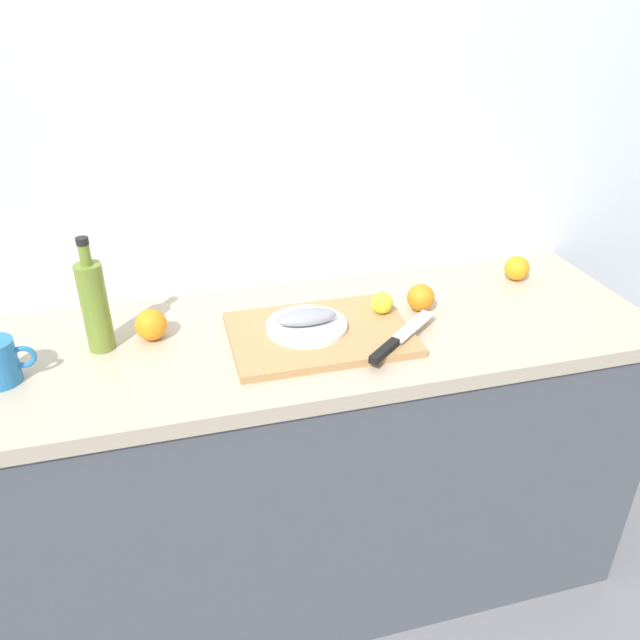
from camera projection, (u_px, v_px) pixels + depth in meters
ground_plane at (284, 574)px, 2.03m from camera, size 12.00×12.00×0.00m
back_wall at (246, 166)px, 1.70m from camera, size 3.20×0.05×2.50m
kitchen_counter at (280, 469)px, 1.81m from camera, size 2.00×0.60×0.90m
cutting_board at (320, 334)px, 1.58m from camera, size 0.45×0.32×0.02m
white_plate at (307, 326)px, 1.58m from camera, size 0.21×0.21×0.01m
fish_fillet at (307, 317)px, 1.57m from camera, size 0.15×0.07×0.04m
chef_knife at (395, 341)px, 1.51m from camera, size 0.24×0.21×0.02m
lemon_0 at (382, 303)px, 1.64m from camera, size 0.06×0.06×0.06m
olive_oil_bottle at (95, 305)px, 1.48m from camera, size 0.06×0.06×0.29m
orange_0 at (151, 325)px, 1.56m from camera, size 0.08×0.08×0.08m
orange_1 at (517, 268)px, 1.87m from camera, size 0.07×0.07×0.07m
orange_3 at (421, 298)px, 1.69m from camera, size 0.07×0.07×0.07m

